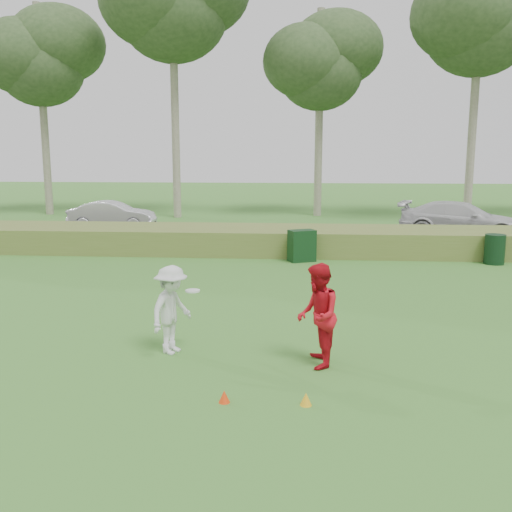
# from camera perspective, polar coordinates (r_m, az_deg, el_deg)

# --- Properties ---
(ground) EXTENTS (120.00, 120.00, 0.00)m
(ground) POSITION_cam_1_polar(r_m,az_deg,el_deg) (9.82, -1.87, -11.74)
(ground) COLOR #327125
(ground) RESTS_ON ground
(reed_strip) EXTENTS (80.00, 3.00, 0.90)m
(reed_strip) POSITION_cam_1_polar(r_m,az_deg,el_deg) (21.31, 1.69, 1.62)
(reed_strip) COLOR #576C2B
(reed_strip) RESTS_ON ground
(park_road) EXTENTS (80.00, 6.00, 0.06)m
(park_road) POSITION_cam_1_polar(r_m,az_deg,el_deg) (26.32, 2.22, 2.37)
(park_road) COLOR #2D2D2D
(park_road) RESTS_ON ground
(tree_2) EXTENTS (6.50, 6.50, 12.00)m
(tree_2) POSITION_cam_1_polar(r_m,az_deg,el_deg) (36.68, -20.80, 18.01)
(tree_2) COLOR gray
(tree_2) RESTS_ON ground
(tree_3) EXTENTS (7.80, 7.80, 15.50)m
(tree_3) POSITION_cam_1_polar(r_m,az_deg,el_deg) (33.74, -8.37, 23.83)
(tree_3) COLOR gray
(tree_3) RESTS_ON ground
(tree_4) EXTENTS (6.24, 6.24, 11.50)m
(tree_4) POSITION_cam_1_polar(r_m,az_deg,el_deg) (33.91, 6.44, 18.63)
(tree_4) COLOR gray
(tree_4) RESTS_ON ground
(tree_5) EXTENTS (7.28, 7.28, 14.00)m
(tree_5) POSITION_cam_1_polar(r_m,az_deg,el_deg) (33.48, 21.49, 21.38)
(tree_5) COLOR gray
(tree_5) RESTS_ON ground
(player_white) EXTENTS (1.03, 1.22, 1.65)m
(player_white) POSITION_cam_1_polar(r_m,az_deg,el_deg) (10.67, -8.44, -5.34)
(player_white) COLOR silver
(player_white) RESTS_ON ground
(player_red) EXTENTS (0.73, 0.92, 1.82)m
(player_red) POSITION_cam_1_polar(r_m,az_deg,el_deg) (9.95, 6.19, -5.95)
(player_red) COLOR red
(player_red) RESTS_ON ground
(cone_orange) EXTENTS (0.17, 0.17, 0.19)m
(cone_orange) POSITION_cam_1_polar(r_m,az_deg,el_deg) (8.78, -3.20, -13.85)
(cone_orange) COLOR #F83C0D
(cone_orange) RESTS_ON ground
(cone_yellow) EXTENTS (0.18, 0.18, 0.20)m
(cone_yellow) POSITION_cam_1_polar(r_m,az_deg,el_deg) (8.71, 5.01, -14.06)
(cone_yellow) COLOR yellow
(cone_yellow) RESTS_ON ground
(utility_cabinet) EXTENTS (1.01, 0.85, 1.08)m
(utility_cabinet) POSITION_cam_1_polar(r_m,az_deg,el_deg) (19.49, 4.61, 1.03)
(utility_cabinet) COLOR black
(utility_cabinet) RESTS_ON ground
(trash_bin) EXTENTS (0.87, 0.87, 1.00)m
(trash_bin) POSITION_cam_1_polar(r_m,az_deg,el_deg) (20.58, 22.75, 0.63)
(trash_bin) COLOR black
(trash_bin) RESTS_ON ground
(car_mid) EXTENTS (4.10, 1.63, 1.33)m
(car_mid) POSITION_cam_1_polar(r_m,az_deg,el_deg) (28.03, -14.18, 3.98)
(car_mid) COLOR silver
(car_mid) RESTS_ON park_road
(car_right) EXTENTS (5.63, 3.75, 1.51)m
(car_right) POSITION_cam_1_polar(r_m,az_deg,el_deg) (26.19, 19.84, 3.46)
(car_right) COLOR silver
(car_right) RESTS_ON park_road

